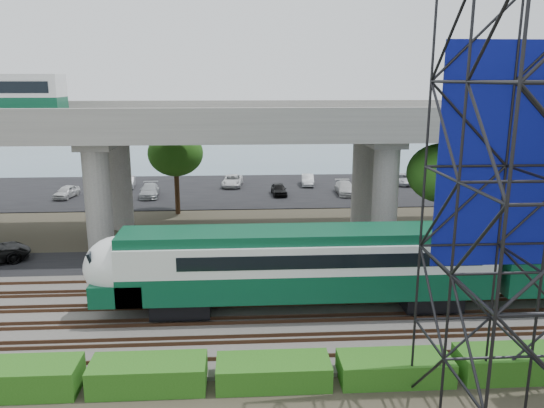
{
  "coord_description": "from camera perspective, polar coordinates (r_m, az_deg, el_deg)",
  "views": [
    {
      "loc": [
        -0.22,
        -23.57,
        12.11
      ],
      "look_at": [
        1.57,
        6.0,
        5.06
      ],
      "focal_mm": 35.0,
      "sensor_mm": 36.0,
      "label": 1
    }
  ],
  "objects": [
    {
      "name": "ground",
      "position": [
        26.5,
        -2.69,
        -13.83
      ],
      "size": [
        140.0,
        140.0,
        0.0
      ],
      "primitive_type": "plane",
      "color": "#474233",
      "rests_on": "ground"
    },
    {
      "name": "ballast_bed",
      "position": [
        28.25,
        -2.75,
        -11.79
      ],
      "size": [
        90.0,
        12.0,
        0.2
      ],
      "primitive_type": "cube",
      "color": "slate",
      "rests_on": "ground"
    },
    {
      "name": "service_road",
      "position": [
        36.14,
        -2.93,
        -6.14
      ],
      "size": [
        90.0,
        5.0,
        0.08
      ],
      "primitive_type": "cube",
      "color": "black",
      "rests_on": "ground"
    },
    {
      "name": "parking_lot",
      "position": [
        58.82,
        -3.17,
        1.52
      ],
      "size": [
        90.0,
        18.0,
        0.08
      ],
      "primitive_type": "cube",
      "color": "black",
      "rests_on": "ground"
    },
    {
      "name": "harbor_water",
      "position": [
        80.48,
        -3.27,
        4.72
      ],
      "size": [
        140.0,
        40.0,
        0.03
      ],
      "primitive_type": "cube",
      "color": "#486777",
      "rests_on": "ground"
    },
    {
      "name": "rail_tracks",
      "position": [
        28.17,
        -2.75,
        -11.46
      ],
      "size": [
        90.0,
        9.52,
        0.16
      ],
      "color": "#472D1E",
      "rests_on": "ballast_bed"
    },
    {
      "name": "commuter_train",
      "position": [
        27.73,
        8.23,
        -6.2
      ],
      "size": [
        29.3,
        3.06,
        4.3
      ],
      "color": "black",
      "rests_on": "rail_tracks"
    },
    {
      "name": "overpass",
      "position": [
        39.78,
        -5.17,
        7.71
      ],
      "size": [
        80.0,
        12.0,
        12.4
      ],
      "color": "#9E9B93",
      "rests_on": "ground"
    },
    {
      "name": "hedge_strip",
      "position": [
        22.5,
        0.15,
        -17.51
      ],
      "size": [
        34.6,
        1.8,
        1.2
      ],
      "color": "#1F4F12",
      "rests_on": "ground"
    },
    {
      "name": "trees",
      "position": [
        40.51,
        -9.74,
        3.9
      ],
      "size": [
        40.94,
        16.94,
        7.69
      ],
      "color": "#382314",
      "rests_on": "ground"
    },
    {
      "name": "parked_cars",
      "position": [
        58.2,
        -2.33,
        2.08
      ],
      "size": [
        39.0,
        9.68,
        1.31
      ],
      "color": "silver",
      "rests_on": "parking_lot"
    }
  ]
}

